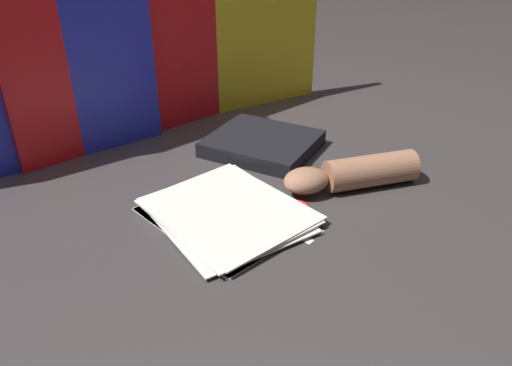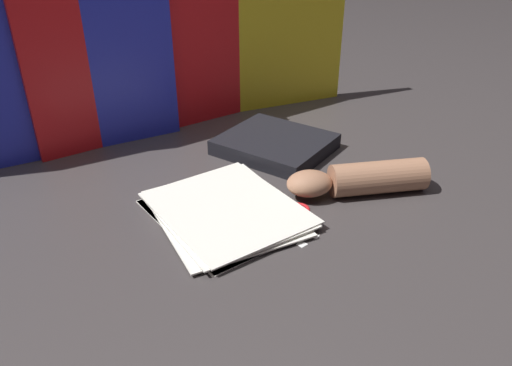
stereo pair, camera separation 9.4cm
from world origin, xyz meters
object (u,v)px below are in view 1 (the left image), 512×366
at_px(book_closed, 262,144).
at_px(hand_forearm, 354,173).
at_px(paper_stack, 226,212).
at_px(scissors, 285,201).

relative_size(book_closed, hand_forearm, 1.04).
relative_size(paper_stack, book_closed, 1.02).
distance_m(book_closed, hand_forearm, 0.26).
relative_size(book_closed, scissors, 1.93).
bearing_deg(scissors, book_closed, 60.43).
height_order(paper_stack, book_closed, book_closed).
xyz_separation_m(scissors, hand_forearm, (0.15, -0.04, 0.03)).
bearing_deg(paper_stack, hand_forearm, -16.42).
bearing_deg(book_closed, hand_forearm, -83.34).
bearing_deg(hand_forearm, scissors, 164.35).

